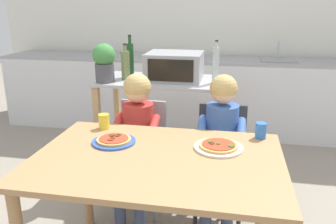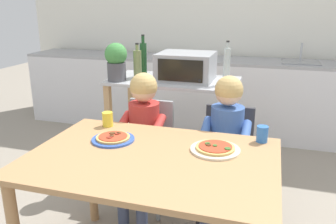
{
  "view_description": "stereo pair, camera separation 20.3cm",
  "coord_description": "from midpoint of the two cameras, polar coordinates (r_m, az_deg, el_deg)",
  "views": [
    {
      "loc": [
        0.36,
        -1.61,
        1.52
      ],
      "look_at": [
        0.0,
        0.3,
        0.9
      ],
      "focal_mm": 37.13,
      "sensor_mm": 36.0,
      "label": 1
    },
    {
      "loc": [
        0.56,
        -1.56,
        1.52
      ],
      "look_at": [
        0.0,
        0.3,
        0.9
      ],
      "focal_mm": 37.13,
      "sensor_mm": 36.0,
      "label": 2
    }
  ],
  "objects": [
    {
      "name": "toaster_oven",
      "position": [
        2.89,
        -0.93,
        7.51
      ],
      "size": [
        0.45,
        0.4,
        0.23
      ],
      "color": "#999BA0",
      "rests_on": "kitchen_island_cart"
    },
    {
      "name": "ground_plane",
      "position": [
        3.15,
        1.01,
        -11.31
      ],
      "size": [
        11.33,
        11.33,
        0.0
      ],
      "primitive_type": "plane",
      "color": "gray"
    },
    {
      "name": "bottle_clear_vinegar",
      "position": [
        3.04,
        -8.15,
        8.56
      ],
      "size": [
        0.06,
        0.06,
        0.36
      ],
      "color": "#1E4723",
      "rests_on": "kitchen_island_cart"
    },
    {
      "name": "kitchen_counter",
      "position": [
        4.23,
        4.19,
        2.8
      ],
      "size": [
        4.91,
        0.6,
        1.09
      ],
      "color": "silver",
      "rests_on": "ground"
    },
    {
      "name": "child_in_red_shirt",
      "position": [
        2.45,
        -7.64,
        -2.78
      ],
      "size": [
        0.32,
        0.42,
        1.04
      ],
      "color": "#424C6B",
      "rests_on": "ground"
    },
    {
      "name": "dining_table",
      "position": [
        1.86,
        -4.94,
        -10.23
      ],
      "size": [
        1.29,
        0.89,
        0.75
      ],
      "color": "#AD7F51",
      "rests_on": "ground"
    },
    {
      "name": "potted_herb_plant",
      "position": [
        2.86,
        -12.47,
        8.08
      ],
      "size": [
        0.18,
        0.18,
        0.31
      ],
      "color": "#4C4C51",
      "rests_on": "kitchen_island_cart"
    },
    {
      "name": "drinking_cup_yellow",
      "position": [
        2.25,
        -13.04,
        -1.55
      ],
      "size": [
        0.07,
        0.07,
        0.09
      ],
      "primitive_type": "cylinder",
      "color": "yellow",
      "rests_on": "dining_table"
    },
    {
      "name": "dining_chair_right",
      "position": [
        2.53,
        6.36,
        -6.82
      ],
      "size": [
        0.36,
        0.36,
        0.81
      ],
      "color": "#333338",
      "rests_on": "ground"
    },
    {
      "name": "pizza_plate_blue_rimmed",
      "position": [
        2.02,
        -11.76,
        -4.66
      ],
      "size": [
        0.25,
        0.25,
        0.03
      ],
      "color": "#3356B7",
      "rests_on": "dining_table"
    },
    {
      "name": "dining_chair_left",
      "position": [
        2.63,
        -6.66,
        -5.84
      ],
      "size": [
        0.36,
        0.36,
        0.81
      ],
      "color": "gray",
      "rests_on": "ground"
    },
    {
      "name": "bottle_brown_beer",
      "position": [
        2.94,
        -9.01,
        7.66
      ],
      "size": [
        0.07,
        0.07,
        0.3
      ],
      "color": "olive",
      "rests_on": "kitchen_island_cart"
    },
    {
      "name": "drinking_cup_blue",
      "position": [
        2.08,
        12.32,
        -3.04
      ],
      "size": [
        0.07,
        0.07,
        0.09
      ],
      "primitive_type": "cylinder",
      "color": "blue",
      "rests_on": "dining_table"
    },
    {
      "name": "child_in_blue_striped_shirt",
      "position": [
        2.34,
        6.28,
        -3.76
      ],
      "size": [
        0.32,
        0.42,
        1.05
      ],
      "color": "#424C6B",
      "rests_on": "ground"
    },
    {
      "name": "back_wall_tiled",
      "position": [
        4.5,
        5.08,
        15.34
      ],
      "size": [
        5.46,
        0.14,
        2.7
      ],
      "color": "white",
      "rests_on": "ground"
    },
    {
      "name": "pizza_plate_cream",
      "position": [
        1.91,
        5.28,
        -5.73
      ],
      "size": [
        0.27,
        0.27,
        0.03
      ],
      "color": "beige",
      "rests_on": "dining_table"
    },
    {
      "name": "kitchen_island_cart",
      "position": [
        3.0,
        -2.85,
        -0.26
      ],
      "size": [
        1.07,
        0.58,
        0.9
      ],
      "color": "#B7BABF",
      "rests_on": "ground"
    },
    {
      "name": "bottle_slim_sauce",
      "position": [
        2.77,
        5.75,
        7.71
      ],
      "size": [
        0.05,
        0.05,
        0.34
      ],
      "color": "#ADB7B2",
      "rests_on": "kitchen_island_cart"
    }
  ]
}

